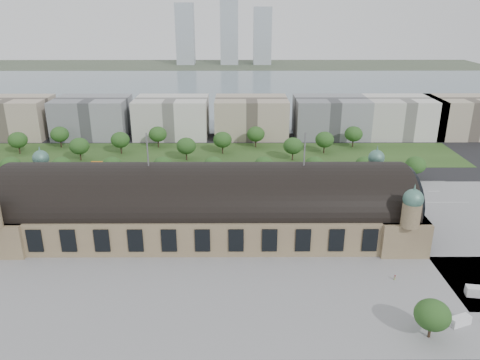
{
  "coord_description": "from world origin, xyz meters",
  "views": [
    {
      "loc": [
        11.72,
        -156.46,
        79.38
      ],
      "look_at": [
        12.44,
        15.91,
        14.0
      ],
      "focal_mm": 35.0,
      "sensor_mm": 36.0,
      "label": 1
    }
  ],
  "objects_px": {
    "traffic_car_2": "(56,194)",
    "parked_car_5": "(164,206)",
    "van_east": "(477,292)",
    "petrol_station": "(107,166)",
    "parked_car_1": "(76,202)",
    "parked_car_0": "(84,202)",
    "bus_west": "(215,194)",
    "parked_car_6": "(104,206)",
    "parked_car_3": "(100,206)",
    "traffic_car_3": "(122,186)",
    "traffic_car_6": "(389,194)",
    "pedestrian_0": "(395,278)",
    "traffic_car_5": "(272,184)",
    "bus_east": "(245,198)",
    "van_south": "(459,321)",
    "bus_mid": "(233,198)",
    "parked_car_4": "(120,206)",
    "parked_car_2": "(34,206)"
  },
  "relations": [
    {
      "from": "parked_car_1",
      "to": "traffic_car_3",
      "type": "bearing_deg",
      "value": 103.52
    },
    {
      "from": "petrol_station",
      "to": "parked_car_6",
      "type": "height_order",
      "value": "petrol_station"
    },
    {
      "from": "parked_car_1",
      "to": "pedestrian_0",
      "type": "xyz_separation_m",
      "value": [
        116.45,
        -58.79,
        0.08
      ]
    },
    {
      "from": "traffic_car_3",
      "to": "parked_car_5",
      "type": "distance_m",
      "value": 31.6
    },
    {
      "from": "van_south",
      "to": "parked_car_2",
      "type": "bearing_deg",
      "value": 130.96
    },
    {
      "from": "parked_car_0",
      "to": "parked_car_5",
      "type": "distance_m",
      "value": 34.88
    },
    {
      "from": "parked_car_1",
      "to": "bus_west",
      "type": "height_order",
      "value": "bus_west"
    },
    {
      "from": "traffic_car_2",
      "to": "parked_car_1",
      "type": "relative_size",
      "value": 0.97
    },
    {
      "from": "parked_car_4",
      "to": "parked_car_5",
      "type": "relative_size",
      "value": 0.83
    },
    {
      "from": "traffic_car_2",
      "to": "parked_car_3",
      "type": "bearing_deg",
      "value": 62.4
    },
    {
      "from": "bus_west",
      "to": "petrol_station",
      "type": "bearing_deg",
      "value": 60.97
    },
    {
      "from": "traffic_car_6",
      "to": "parked_car_6",
      "type": "xyz_separation_m",
      "value": [
        -121.93,
        -12.02,
        -0.15
      ]
    },
    {
      "from": "traffic_car_2",
      "to": "bus_west",
      "type": "distance_m",
      "value": 69.89
    },
    {
      "from": "traffic_car_2",
      "to": "parked_car_0",
      "type": "distance_m",
      "value": 16.99
    },
    {
      "from": "traffic_car_5",
      "to": "bus_east",
      "type": "relative_size",
      "value": 0.45
    },
    {
      "from": "van_south",
      "to": "pedestrian_0",
      "type": "xyz_separation_m",
      "value": [
        -10.14,
        21.43,
        -0.32
      ]
    },
    {
      "from": "petrol_station",
      "to": "pedestrian_0",
      "type": "bearing_deg",
      "value": -41.12
    },
    {
      "from": "traffic_car_3",
      "to": "parked_car_2",
      "type": "height_order",
      "value": "parked_car_2"
    },
    {
      "from": "parked_car_0",
      "to": "parked_car_1",
      "type": "xyz_separation_m",
      "value": [
        -3.28,
        0.0,
        0.04
      ]
    },
    {
      "from": "traffic_car_3",
      "to": "pedestrian_0",
      "type": "height_order",
      "value": "pedestrian_0"
    },
    {
      "from": "parked_car_2",
      "to": "bus_west",
      "type": "distance_m",
      "value": 75.15
    },
    {
      "from": "parked_car_3",
      "to": "van_south",
      "type": "distance_m",
      "value": 138.35
    },
    {
      "from": "parked_car_5",
      "to": "traffic_car_6",
      "type": "bearing_deg",
      "value": 67.29
    },
    {
      "from": "traffic_car_6",
      "to": "parked_car_3",
      "type": "height_order",
      "value": "traffic_car_6"
    },
    {
      "from": "traffic_car_6",
      "to": "van_east",
      "type": "distance_m",
      "value": 75.23
    },
    {
      "from": "traffic_car_2",
      "to": "parked_car_5",
      "type": "relative_size",
      "value": 0.98
    },
    {
      "from": "traffic_car_3",
      "to": "traffic_car_6",
      "type": "relative_size",
      "value": 0.84
    },
    {
      "from": "parked_car_5",
      "to": "van_south",
      "type": "relative_size",
      "value": 0.91
    },
    {
      "from": "parked_car_1",
      "to": "parked_car_6",
      "type": "height_order",
      "value": "parked_car_1"
    },
    {
      "from": "petrol_station",
      "to": "traffic_car_5",
      "type": "height_order",
      "value": "petrol_station"
    },
    {
      "from": "traffic_car_3",
      "to": "bus_west",
      "type": "bearing_deg",
      "value": -107.31
    },
    {
      "from": "traffic_car_2",
      "to": "bus_mid",
      "type": "relative_size",
      "value": 0.49
    },
    {
      "from": "van_east",
      "to": "petrol_station",
      "type": "bearing_deg",
      "value": 150.48
    },
    {
      "from": "traffic_car_5",
      "to": "pedestrian_0",
      "type": "relative_size",
      "value": 2.81
    },
    {
      "from": "traffic_car_2",
      "to": "parked_car_1",
      "type": "bearing_deg",
      "value": 55.35
    },
    {
      "from": "parked_car_1",
      "to": "van_south",
      "type": "distance_m",
      "value": 149.87
    },
    {
      "from": "traffic_car_5",
      "to": "van_south",
      "type": "bearing_deg",
      "value": -152.47
    },
    {
      "from": "parked_car_1",
      "to": "parked_car_5",
      "type": "distance_m",
      "value": 38.14
    },
    {
      "from": "parked_car_5",
      "to": "bus_mid",
      "type": "bearing_deg",
      "value": 72.12
    },
    {
      "from": "parked_car_0",
      "to": "pedestrian_0",
      "type": "bearing_deg",
      "value": 40.68
    },
    {
      "from": "bus_west",
      "to": "van_south",
      "type": "bearing_deg",
      "value": -139.47
    },
    {
      "from": "parked_car_6",
      "to": "parked_car_0",
      "type": "bearing_deg",
      "value": -134.02
    },
    {
      "from": "petrol_station",
      "to": "traffic_car_5",
      "type": "xyz_separation_m",
      "value": [
        81.37,
        -19.64,
        -2.14
      ]
    },
    {
      "from": "petrol_station",
      "to": "bus_west",
      "type": "height_order",
      "value": "petrol_station"
    },
    {
      "from": "van_east",
      "to": "bus_east",
      "type": "bearing_deg",
      "value": 142.84
    },
    {
      "from": "parked_car_1",
      "to": "parked_car_6",
      "type": "relative_size",
      "value": 1.27
    },
    {
      "from": "parked_car_0",
      "to": "bus_west",
      "type": "height_order",
      "value": "bus_west"
    },
    {
      "from": "parked_car_2",
      "to": "bus_east",
      "type": "relative_size",
      "value": 0.52
    },
    {
      "from": "parked_car_6",
      "to": "van_east",
      "type": "height_order",
      "value": "van_east"
    },
    {
      "from": "bus_mid",
      "to": "parked_car_4",
      "type": "bearing_deg",
      "value": 100.82
    }
  ]
}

